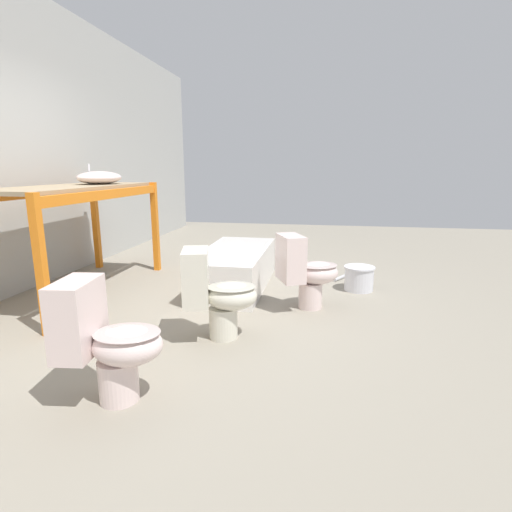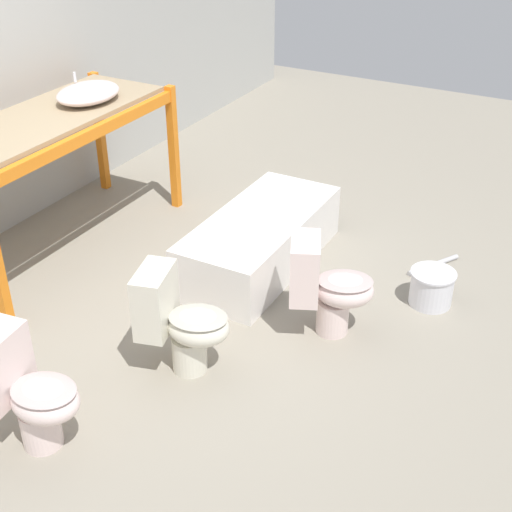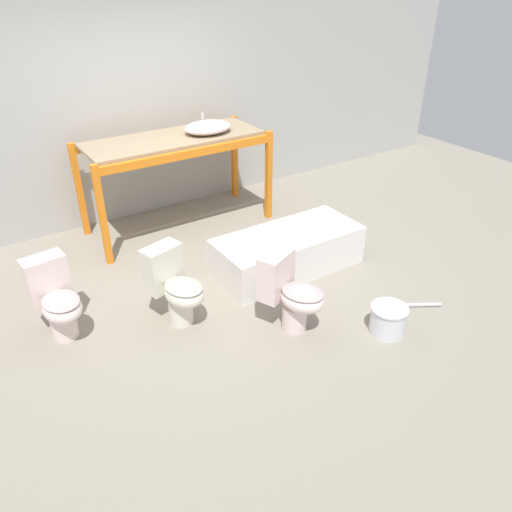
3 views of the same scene
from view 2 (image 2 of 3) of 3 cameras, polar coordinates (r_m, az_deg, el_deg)
The scene contains 9 objects.
ground_plane at distance 5.31m, azimuth -7.10°, elevation -3.82°, with size 12.00×12.00×0.00m, color gray.
shelving_rack at distance 5.82m, azimuth -16.28°, elevation 9.33°, with size 2.20×0.90×1.14m.
sink_basin at distance 5.98m, azimuth -13.28°, elevation 12.58°, with size 0.58×0.43×0.22m.
bathtub_main at distance 5.62m, azimuth 0.35°, elevation 1.54°, with size 1.58×0.69×0.43m.
toilet_near at distance 4.15m, azimuth -17.91°, elevation -10.23°, with size 0.40×0.60×0.71m.
toilet_far at distance 4.49m, azimuth -6.12°, elevation -5.17°, with size 0.47×0.63×0.71m.
toilet_extra at distance 4.81m, azimuth 5.68°, elevation -2.38°, with size 0.54×0.65×0.71m.
bucket_white at distance 5.35m, azimuth 13.88°, elevation -2.41°, with size 0.33×0.33×0.27m.
loose_pipe at distance 5.86m, azimuth 13.99°, elevation -0.70°, with size 0.46×0.30×0.04m.
Camera 2 is at (-3.50, -2.64, 2.98)m, focal length 50.00 mm.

